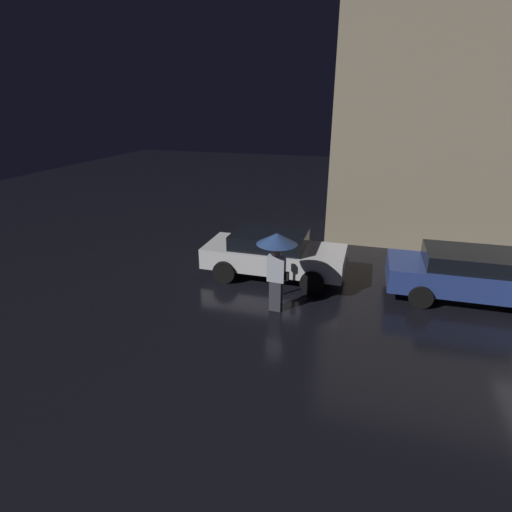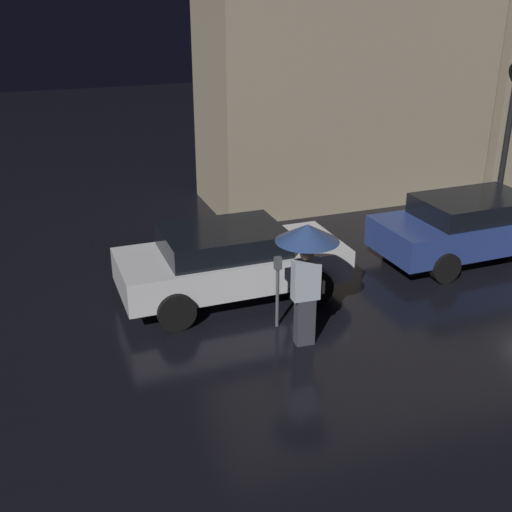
% 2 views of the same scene
% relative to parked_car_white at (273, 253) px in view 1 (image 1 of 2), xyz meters
% --- Properties ---
extents(building_facade_left, '(7.72, 3.00, 8.49)m').
position_rel_parked_car_white_xyz_m(building_facade_left, '(5.02, 5.13, 3.48)').
color(building_facade_left, gray).
rests_on(building_facade_left, ground).
extents(parked_car_white, '(4.35, 2.04, 1.42)m').
position_rel_parked_car_white_xyz_m(parked_car_white, '(0.00, 0.00, 0.00)').
color(parked_car_white, silver).
rests_on(parked_car_white, ground).
extents(parked_car_blue, '(4.73, 2.00, 1.42)m').
position_rel_parked_car_white_xyz_m(parked_car_blue, '(5.74, -0.02, -0.01)').
color(parked_car_blue, navy).
rests_on(parked_car_blue, ground).
extents(pedestrian_with_umbrella, '(1.04, 1.04, 2.16)m').
position_rel_parked_car_white_xyz_m(pedestrian_with_umbrella, '(0.61, -2.14, 0.91)').
color(pedestrian_with_umbrella, '#383842').
rests_on(pedestrian_with_umbrella, ground).
extents(parking_meter, '(0.12, 0.10, 1.35)m').
position_rel_parked_car_white_xyz_m(parking_meter, '(0.40, -1.43, 0.06)').
color(parking_meter, '#4C5154').
rests_on(parking_meter, ground).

